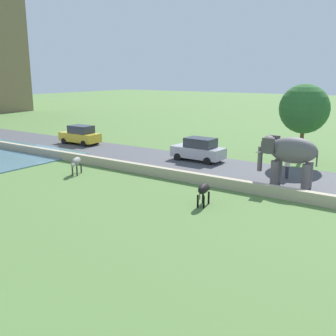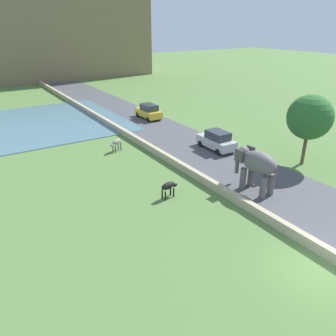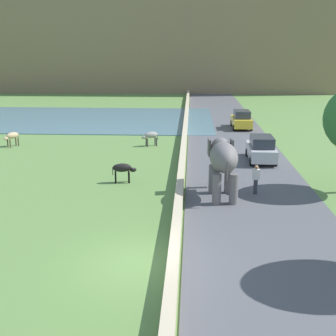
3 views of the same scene
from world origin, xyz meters
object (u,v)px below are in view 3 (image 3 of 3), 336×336
at_px(elephant, 223,160).
at_px(cow_grey, 151,136).
at_px(car_yellow, 241,120).
at_px(person_beside_elephant, 256,179).
at_px(car_silver, 261,149).
at_px(cow_tan, 12,136).
at_px(cow_black, 123,169).

xyz_separation_m(elephant, cow_grey, (-4.86, 12.38, -1.20)).
relative_size(elephant, car_yellow, 0.88).
relative_size(elephant, cow_grey, 2.53).
bearing_deg(person_beside_elephant, cow_grey, 119.50).
height_order(elephant, cow_grey, elephant).
distance_m(car_yellow, cow_grey, 11.45).
distance_m(car_yellow, car_silver, 12.77).
distance_m(elephant, car_silver, 8.48).
bearing_deg(cow_tan, elephant, -36.28).
xyz_separation_m(cow_tan, cow_black, (10.22, -9.18, 0.00)).
bearing_deg(car_yellow, cow_black, -115.67).
height_order(cow_tan, cow_black, same).
distance_m(car_yellow, cow_tan, 20.96).
height_order(cow_grey, cow_tan, same).
bearing_deg(cow_black, elephant, -23.40).
bearing_deg(car_silver, elephant, -112.12).
xyz_separation_m(elephant, person_beside_elephant, (1.81, 0.59, -1.16)).
bearing_deg(cow_black, car_yellow, 64.33).
bearing_deg(car_silver, car_yellow, 89.99).
relative_size(cow_grey, cow_black, 0.98).
bearing_deg(cow_black, cow_tan, 138.07).
bearing_deg(elephant, person_beside_elephant, 18.11).
height_order(elephant, cow_black, elephant).
xyz_separation_m(elephant, cow_black, (-5.56, 2.40, -1.20)).
bearing_deg(cow_grey, car_yellow, 45.54).
bearing_deg(person_beside_elephant, car_yellow, 86.12).
bearing_deg(cow_tan, cow_grey, 4.19).
bearing_deg(car_silver, person_beside_elephant, -100.64).
xyz_separation_m(elephant, car_yellow, (3.17, 20.55, -1.14)).
xyz_separation_m(person_beside_elephant, cow_tan, (-17.59, 10.99, -0.04)).
distance_m(cow_grey, cow_tan, 10.95).
distance_m(person_beside_elephant, cow_tan, 20.74).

